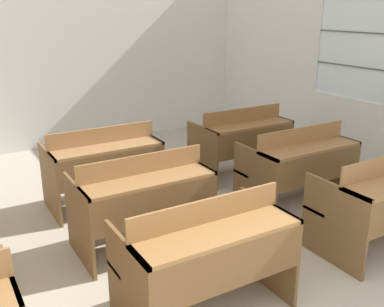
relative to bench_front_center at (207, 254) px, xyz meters
name	(u,v)px	position (x,y,z in m)	size (l,w,h in m)	color
wall_back	(51,46)	(0.19, 4.70, 1.09)	(6.50, 0.06, 3.14)	silver
wall_right_with_window	(361,53)	(3.41, 1.65, 1.09)	(0.06, 6.04, 3.14)	silver
bench_front_center	(207,254)	(0.00, 0.00, 0.00)	(1.20, 0.71, 0.90)	brown
bench_front_right	(384,199)	(1.88, -0.03, 0.00)	(1.20, 0.71, 0.90)	brown
bench_second_center	(143,199)	(0.01, 1.10, 0.00)	(1.20, 0.71, 0.90)	brown
bench_second_right	(299,164)	(1.89, 1.07, 0.00)	(1.20, 0.71, 0.90)	brown
bench_third_center	(104,164)	(0.03, 2.17, 0.00)	(1.20, 0.71, 0.90)	brown
bench_third_right	(242,140)	(1.92, 2.16, 0.00)	(1.20, 0.71, 0.90)	brown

